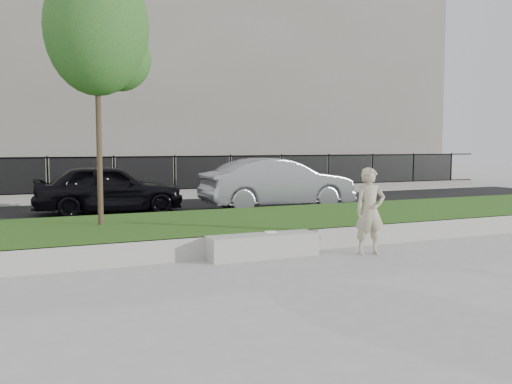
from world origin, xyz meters
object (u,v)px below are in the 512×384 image
stone_bench (263,246)px  car_silver (278,183)px  book (271,232)px  man (370,211)px  car_dark (109,188)px  young_tree (100,33)px

stone_bench → car_silver: bearing=61.3°
stone_bench → book: size_ratio=10.35×
stone_bench → book: (0.22, 0.12, 0.22)m
man → car_dark: 8.67m
young_tree → man: bearing=-36.8°
man → car_silver: size_ratio=0.34×
young_tree → car_silver: (5.90, 3.98, -3.36)m
young_tree → car_silver: bearing=34.0°
book → stone_bench: bearing=-140.1°
car_silver → man: bearing=168.8°
young_tree → stone_bench: bearing=-48.3°
book → car_dark: 7.54m
man → car_silver: (1.70, 7.12, 0.02)m
car_silver → stone_bench: bearing=153.5°
car_silver → car_dark: bearing=81.6°
stone_bench → young_tree: (-2.31, 2.59, 3.96)m
car_dark → book: bearing=-163.1°
stone_bench → young_tree: young_tree is taller
stone_bench → young_tree: size_ratio=0.39×
car_dark → man: bearing=-153.1°
man → car_dark: man is taller
book → young_tree: size_ratio=0.04×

